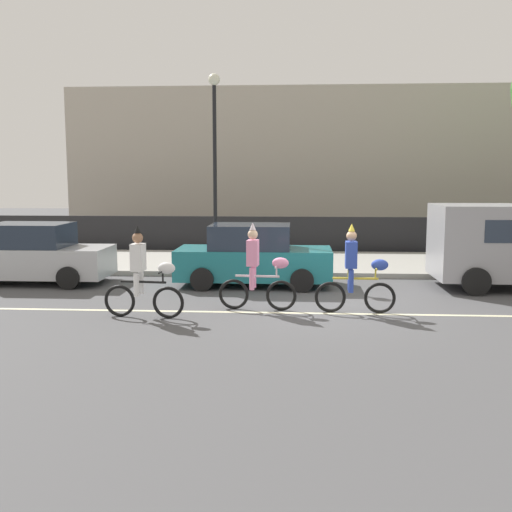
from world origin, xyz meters
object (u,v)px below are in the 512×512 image
(parked_car_silver, at_px, (33,255))
(street_lamp_post, at_px, (215,141))
(parade_cyclist_zebra, at_px, (144,278))
(parade_cyclist_cobalt, at_px, (356,274))
(pedestrian_onlooker, at_px, (439,233))
(parade_cyclist_pink, at_px, (258,272))
(parked_car_teal, at_px, (253,257))

(parked_car_silver, height_order, street_lamp_post, street_lamp_post)
(parade_cyclist_zebra, height_order, parked_car_silver, parade_cyclist_zebra)
(parade_cyclist_cobalt, height_order, pedestrian_onlooker, parade_cyclist_cobalt)
(parade_cyclist_zebra, bearing_deg, street_lamp_post, 84.86)
(parade_cyclist_zebra, bearing_deg, parked_car_silver, 136.76)
(parade_cyclist_pink, distance_m, parked_car_teal, 2.97)
(parked_car_silver, distance_m, pedestrian_onlooker, 12.88)
(parade_cyclist_zebra, relative_size, street_lamp_post, 0.33)
(parade_cyclist_pink, relative_size, parked_car_teal, 0.47)
(parade_cyclist_zebra, relative_size, pedestrian_onlooker, 1.19)
(parade_cyclist_cobalt, xyz_separation_m, pedestrian_onlooker, (3.54, 7.81, 0.17))
(parked_car_silver, distance_m, parked_car_teal, 6.03)
(parade_cyclist_cobalt, xyz_separation_m, parked_car_silver, (-8.44, 3.10, -0.06))
(parade_cyclist_pink, xyz_separation_m, pedestrian_onlooker, (5.64, 7.65, 0.17))
(parked_car_teal, height_order, street_lamp_post, street_lamp_post)
(parked_car_teal, bearing_deg, parade_cyclist_zebra, -117.50)
(parade_cyclist_zebra, xyz_separation_m, pedestrian_onlooker, (7.94, 8.51, 0.17))
(pedestrian_onlooker, bearing_deg, parked_car_silver, -158.54)
(parked_car_silver, relative_size, pedestrian_onlooker, 2.53)
(parade_cyclist_zebra, xyz_separation_m, parked_car_silver, (-4.04, 3.80, -0.06))
(parade_cyclist_pink, xyz_separation_m, parade_cyclist_cobalt, (2.10, -0.16, 0.00))
(pedestrian_onlooker, bearing_deg, street_lamp_post, -165.91)
(parade_cyclist_cobalt, distance_m, parked_car_teal, 3.94)
(parked_car_silver, bearing_deg, pedestrian_onlooker, 21.46)
(parade_cyclist_zebra, distance_m, parked_car_teal, 4.30)
(parade_cyclist_pink, bearing_deg, parade_cyclist_zebra, -159.42)
(parade_cyclist_pink, height_order, parked_car_teal, parade_cyclist_pink)
(parked_car_teal, relative_size, street_lamp_post, 0.70)
(parade_cyclist_zebra, xyz_separation_m, street_lamp_post, (0.60, 6.67, 3.15))
(street_lamp_post, xyz_separation_m, pedestrian_onlooker, (7.35, 1.84, -2.97))
(street_lamp_post, bearing_deg, parade_cyclist_pink, -73.66)
(parked_car_teal, distance_m, street_lamp_post, 4.51)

